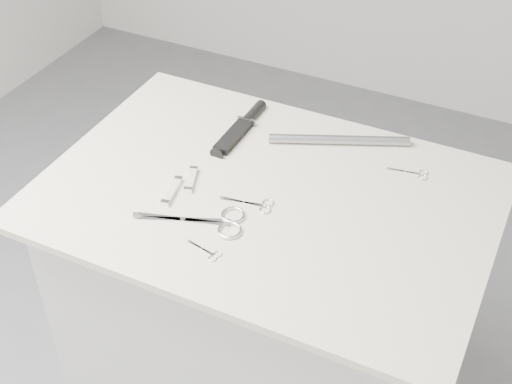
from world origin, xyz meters
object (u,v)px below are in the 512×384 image
at_px(plinth, 265,329).
at_px(pocket_knife_a, 172,191).
at_px(pocket_knife_b, 191,179).
at_px(embroidery_scissors_a, 256,205).
at_px(sheathed_knife, 243,125).
at_px(large_shears, 214,222).
at_px(metal_rail, 339,140).
at_px(embroidery_scissors_b, 414,173).
at_px(tiny_scissors, 208,252).

height_order(plinth, pocket_knife_a, pocket_knife_a).
xyz_separation_m(pocket_knife_a, pocket_knife_b, (0.02, 0.05, -0.00)).
xyz_separation_m(embroidery_scissors_a, sheathed_knife, (-0.16, 0.25, 0.01)).
bearing_deg(sheathed_knife, large_shears, -162.82).
height_order(embroidery_scissors_a, pocket_knife_b, pocket_knife_b).
bearing_deg(pocket_knife_a, metal_rail, -49.06).
distance_m(pocket_knife_a, metal_rail, 0.43).
bearing_deg(plinth, pocket_knife_b, -167.80).
relative_size(large_shears, embroidery_scissors_b, 2.48).
relative_size(tiny_scissors, metal_rail, 0.24).
relative_size(sheathed_knife, metal_rail, 0.68).
xyz_separation_m(embroidery_scissors_a, tiny_scissors, (-0.02, -0.18, -0.00)).
xyz_separation_m(tiny_scissors, sheathed_knife, (-0.14, 0.43, 0.01)).
xyz_separation_m(embroidery_scissors_b, pocket_knife_b, (-0.45, -0.25, 0.00)).
bearing_deg(embroidery_scissors_b, tiny_scissors, -134.12).
distance_m(plinth, metal_rail, 0.55).
xyz_separation_m(sheathed_knife, pocket_knife_a, (-0.03, -0.30, -0.00)).
relative_size(embroidery_scissors_b, tiny_scissors, 1.15).
bearing_deg(tiny_scissors, sheathed_knife, 119.49).
xyz_separation_m(tiny_scissors, pocket_knife_a, (-0.16, 0.13, 0.00)).
distance_m(sheathed_knife, pocket_knife_a, 0.30).
xyz_separation_m(plinth, embroidery_scissors_a, (-0.00, -0.05, 0.47)).
xyz_separation_m(embroidery_scissors_b, metal_rail, (-0.20, 0.04, 0.01)).
distance_m(large_shears, pocket_knife_a, 0.14).
bearing_deg(sheathed_knife, pocket_knife_b, 177.95).
distance_m(large_shears, pocket_knife_b, 0.15).
bearing_deg(large_shears, embroidery_scissors_b, 26.91).
relative_size(embroidery_scissors_b, sheathed_knife, 0.41).
bearing_deg(sheathed_knife, pocket_knife_a, 175.09).
height_order(large_shears, sheathed_knife, sheathed_knife).
bearing_deg(pocket_knife_b, pocket_knife_a, 142.53).
xyz_separation_m(embroidery_scissors_a, embroidery_scissors_b, (0.28, 0.26, -0.00)).
bearing_deg(embroidery_scissors_b, pocket_knife_b, -160.32).
height_order(pocket_knife_a, pocket_knife_b, same).
xyz_separation_m(pocket_knife_b, metal_rail, (0.25, 0.28, 0.01)).
bearing_deg(embroidery_scissors_a, large_shears, -131.37).
xyz_separation_m(tiny_scissors, pocket_knife_b, (-0.15, 0.19, 0.00)).
relative_size(tiny_scissors, pocket_knife_b, 0.94).
xyz_separation_m(plinth, tiny_scissors, (-0.03, -0.22, 0.47)).
bearing_deg(large_shears, sheathed_knife, 87.47).
bearing_deg(tiny_scissors, pocket_knife_b, 140.06).
relative_size(pocket_knife_b, metal_rail, 0.26).
bearing_deg(large_shears, metal_rail, 51.23).
distance_m(plinth, embroidery_scissors_b, 0.59).
distance_m(embroidery_scissors_a, pocket_knife_a, 0.19).
relative_size(embroidery_scissors_b, pocket_knife_a, 0.95).
bearing_deg(sheathed_knife, embroidery_scissors_b, -88.91).
bearing_deg(tiny_scissors, embroidery_scissors_a, 94.13).
xyz_separation_m(plinth, pocket_knife_a, (-0.19, -0.09, 0.48)).
height_order(sheathed_knife, pocket_knife_a, sheathed_knife).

